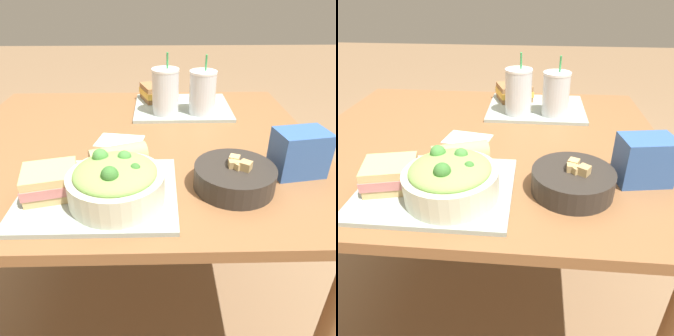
% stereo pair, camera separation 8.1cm
% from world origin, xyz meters
% --- Properties ---
extents(ground_plane, '(12.00, 12.00, 0.00)m').
position_xyz_m(ground_plane, '(0.00, 0.00, 0.00)').
color(ground_plane, '#846647').
extents(dining_table, '(1.16, 1.01, 0.73)m').
position_xyz_m(dining_table, '(0.00, 0.00, 0.64)').
color(dining_table, brown).
rests_on(dining_table, ground_plane).
extents(tray_near, '(0.37, 0.31, 0.01)m').
position_xyz_m(tray_near, '(-0.07, -0.31, 0.74)').
color(tray_near, '#99A89E').
rests_on(tray_near, dining_table).
extents(tray_far, '(0.37, 0.31, 0.01)m').
position_xyz_m(tray_far, '(0.17, 0.29, 0.74)').
color(tray_far, '#99A89E').
rests_on(tray_far, dining_table).
extents(salad_bowl, '(0.22, 0.22, 0.11)m').
position_xyz_m(salad_bowl, '(-0.02, -0.34, 0.79)').
color(salad_bowl, beige).
rests_on(salad_bowl, tray_near).
extents(soup_bowl, '(0.20, 0.20, 0.08)m').
position_xyz_m(soup_bowl, '(0.26, -0.28, 0.77)').
color(soup_bowl, '#2D2823').
rests_on(soup_bowl, dining_table).
extents(sandwich_near, '(0.15, 0.14, 0.06)m').
position_xyz_m(sandwich_near, '(-0.18, -0.31, 0.78)').
color(sandwich_near, tan).
rests_on(sandwich_near, tray_near).
extents(baguette_near, '(0.16, 0.11, 0.06)m').
position_xyz_m(baguette_near, '(-0.03, -0.19, 0.78)').
color(baguette_near, tan).
rests_on(baguette_near, tray_near).
extents(sandwich_far, '(0.17, 0.16, 0.06)m').
position_xyz_m(sandwich_far, '(0.08, 0.37, 0.78)').
color(sandwich_far, olive).
rests_on(sandwich_far, tray_far).
extents(drink_cup_dark, '(0.10, 0.10, 0.22)m').
position_xyz_m(drink_cup_dark, '(0.10, 0.21, 0.82)').
color(drink_cup_dark, silver).
rests_on(drink_cup_dark, tray_far).
extents(drink_cup_red, '(0.10, 0.10, 0.21)m').
position_xyz_m(drink_cup_red, '(0.24, 0.21, 0.82)').
color(drink_cup_red, silver).
rests_on(drink_cup_red, tray_far).
extents(chip_bag, '(0.14, 0.11, 0.12)m').
position_xyz_m(chip_bag, '(0.45, -0.21, 0.79)').
color(chip_bag, '#335BA3').
rests_on(chip_bag, dining_table).
extents(napkin_folded, '(0.16, 0.13, 0.00)m').
position_xyz_m(napkin_folded, '(-0.05, -0.01, 0.74)').
color(napkin_folded, silver).
rests_on(napkin_folded, dining_table).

